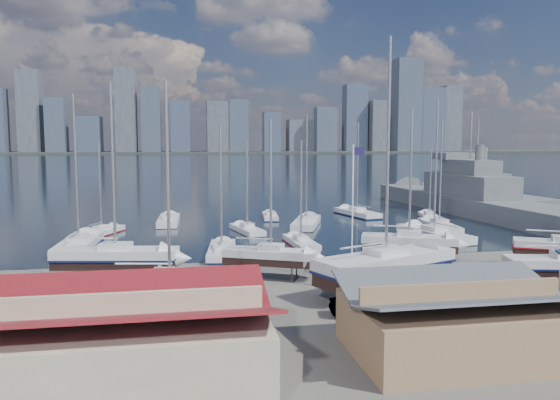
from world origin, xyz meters
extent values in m
plane|color=#605E59|center=(0.00, -10.00, 0.00)|extent=(1400.00, 1400.00, 0.00)
cube|color=#1A273C|center=(0.00, 300.00, -0.15)|extent=(1400.00, 600.00, 0.40)
cube|color=#2D332D|center=(0.00, 560.00, 1.10)|extent=(1400.00, 80.00, 2.20)
cube|color=#595E66|center=(-168.55, 559.47, 44.11)|extent=(22.49, 24.47, 83.83)
cube|color=#3D4756|center=(-141.97, 552.31, 30.18)|extent=(19.55, 21.83, 55.97)
cube|color=#475166|center=(-111.19, 558.58, 20.77)|extent=(26.03, 30.49, 37.14)
cube|color=#595E66|center=(-70.96, 546.95, 46.02)|extent=(21.60, 16.58, 87.63)
cube|color=#3D4756|center=(-45.38, 548.38, 36.00)|extent=(19.42, 28.42, 67.60)
cube|color=#475166|center=(-15.00, 551.59, 29.25)|extent=(20.24, 23.80, 54.09)
cube|color=#595E66|center=(25.78, 548.33, 29.20)|extent=(24.62, 19.72, 54.00)
cube|color=#3D4756|center=(47.64, 546.55, 30.18)|extent=(20.75, 17.93, 55.97)
cube|color=#475166|center=(84.09, 544.87, 23.71)|extent=(18.36, 16.25, 43.03)
cube|color=#595E66|center=(120.24, 563.78, 20.05)|extent=(28.49, 22.03, 35.69)
cube|color=#3D4756|center=(145.71, 546.00, 26.75)|extent=(23.34, 17.87, 49.11)
cube|color=#475166|center=(184.98, 560.84, 40.18)|extent=(25.35, 19.79, 75.95)
cube|color=#595E66|center=(208.39, 554.33, 31.04)|extent=(17.00, 27.45, 57.67)
cube|color=#3D4756|center=(245.53, 554.25, 55.22)|extent=(29.28, 24.05, 106.04)
cube|color=#475166|center=(277.54, 563.71, 39.40)|extent=(30.82, 28.37, 74.41)
cube|color=#595E66|center=(307.39, 565.54, 40.94)|extent=(21.74, 17.03, 77.48)
cube|color=#BFB293|center=(-18.00, -26.00, 1.60)|extent=(14.00, 9.00, 3.20)
cube|color=maroon|center=(-18.00, -26.00, 3.80)|extent=(14.70, 9.45, 1.41)
cube|color=#8C6B4C|center=(0.00, -26.00, 1.50)|extent=(12.00, 8.00, 3.00)
cube|color=#53595F|center=(0.00, -26.00, 3.54)|extent=(12.60, 8.40, 1.27)
cube|color=#2D2D33|center=(-20.66, -6.17, 0.08)|extent=(6.02, 3.55, 0.16)
cube|color=black|center=(-20.66, -6.17, 1.61)|extent=(10.55, 4.24, 0.82)
cube|color=silver|center=(-20.66, -6.17, 2.43)|extent=(10.62, 4.66, 0.82)
cube|color=#0D1643|center=(-20.66, -6.17, 2.05)|extent=(10.73, 4.71, 0.16)
cube|color=silver|center=(-20.66, -6.17, 3.09)|extent=(2.84, 2.16, 0.50)
cylinder|color=#B2B2B7|center=(-20.66, -6.17, 9.78)|extent=(0.22, 0.22, 13.87)
cube|color=#2D2D33|center=(-15.99, -16.41, 0.08)|extent=(5.68, 3.43, 0.16)
cube|color=black|center=(-15.99, -16.41, 1.59)|extent=(9.91, 4.15, 0.77)
cube|color=silver|center=(-15.99, -16.41, 2.36)|extent=(9.99, 4.54, 0.77)
cube|color=maroon|center=(-15.99, -16.41, 2.00)|extent=(10.09, 4.59, 0.15)
cube|color=silver|center=(-15.99, -16.41, 2.99)|extent=(2.68, 2.06, 0.50)
cylinder|color=#B2B2B7|center=(-15.99, -16.41, 9.25)|extent=(0.22, 0.22, 13.02)
cube|color=#2D2D33|center=(-7.56, -7.22, 0.08)|extent=(5.02, 3.82, 0.16)
cube|color=black|center=(-7.56, -7.22, 1.53)|extent=(8.35, 5.29, 0.66)
cube|color=silver|center=(-7.56, -7.22, 2.20)|extent=(8.50, 5.61, 0.66)
cube|color=silver|center=(-7.56, -7.22, 2.78)|extent=(2.47, 2.14, 0.50)
cylinder|color=#B2B2B7|center=(-7.56, -7.22, 8.13)|extent=(0.22, 0.22, 11.20)
cube|color=#2D2D33|center=(0.44, -13.62, 0.08)|extent=(7.39, 5.50, 0.16)
cube|color=black|center=(0.44, -13.62, 1.69)|extent=(12.36, 7.53, 0.98)
cube|color=silver|center=(0.44, -13.62, 2.67)|extent=(12.57, 8.00, 0.98)
cube|color=#0D1643|center=(0.44, -13.62, 2.22)|extent=(12.69, 8.08, 0.20)
cube|color=silver|center=(0.44, -13.62, 3.40)|extent=(3.62, 3.10, 0.50)
cylinder|color=#B2B2B7|center=(0.44, -13.62, 11.40)|extent=(0.22, 0.22, 16.49)
cube|color=#2D2D33|center=(6.81, -3.40, 0.08)|extent=(5.52, 4.07, 0.16)
cube|color=black|center=(6.81, -3.40, 1.57)|extent=(9.27, 5.54, 0.73)
cube|color=silver|center=(6.81, -3.40, 2.30)|extent=(9.41, 5.90, 0.73)
cube|color=silver|center=(6.81, -3.40, 2.91)|extent=(2.70, 2.30, 0.50)
cylinder|color=#B2B2B7|center=(6.81, -3.40, 8.83)|extent=(0.22, 0.22, 12.33)
cube|color=black|center=(-26.40, 9.36, -0.33)|extent=(3.27, 11.87, 0.94)
cube|color=silver|center=(-26.40, 9.36, 0.61)|extent=(3.77, 11.89, 0.94)
cube|color=#0D1643|center=(-26.40, 9.36, 0.18)|extent=(3.80, 12.01, 0.19)
cube|color=silver|center=(-26.40, 9.36, 1.34)|extent=(2.09, 3.02, 0.50)
cylinder|color=#B2B2B7|center=(-26.40, 9.36, 9.03)|extent=(0.22, 0.22, 15.89)
cube|color=black|center=(-25.23, 18.54, -0.21)|extent=(4.90, 8.27, 0.65)
cube|color=silver|center=(-25.23, 18.54, 0.44)|extent=(5.22, 8.40, 0.65)
cube|color=maroon|center=(-25.23, 18.54, 0.14)|extent=(5.27, 8.49, 0.13)
cube|color=silver|center=(-25.23, 18.54, 1.02)|extent=(2.04, 2.41, 0.50)
cylinder|color=#B2B2B7|center=(-25.23, 18.54, 6.27)|extent=(0.22, 0.22, 11.00)
cube|color=black|center=(-17.02, 26.67, -0.28)|extent=(2.76, 10.28, 0.82)
cube|color=silver|center=(-17.02, 26.67, 0.54)|extent=(3.19, 10.29, 0.82)
cube|color=silver|center=(-17.02, 26.67, 1.20)|extent=(1.80, 2.61, 0.50)
cylinder|color=#B2B2B7|center=(-17.02, 26.67, 7.83)|extent=(0.22, 0.22, 13.77)
cube|color=black|center=(-11.08, 3.22, -0.25)|extent=(3.36, 9.65, 0.76)
cube|color=silver|center=(-11.08, 3.22, 0.50)|extent=(3.76, 9.70, 0.76)
cube|color=#0D1643|center=(-11.08, 3.22, 0.16)|extent=(3.79, 9.79, 0.15)
cube|color=silver|center=(-11.08, 3.22, 1.13)|extent=(1.86, 2.53, 0.50)
cylinder|color=#B2B2B7|center=(-11.08, 3.22, 7.26)|extent=(0.22, 0.22, 12.75)
cube|color=black|center=(-6.73, 16.96, -0.21)|extent=(3.70, 8.48, 0.66)
cube|color=silver|center=(-6.73, 16.96, 0.45)|extent=(4.04, 8.56, 0.66)
cube|color=silver|center=(-6.73, 16.96, 1.03)|extent=(1.80, 2.31, 0.50)
cylinder|color=#B2B2B7|center=(-6.73, 16.96, 6.35)|extent=(0.22, 0.22, 11.14)
cube|color=black|center=(-1.65, 29.40, -0.19)|extent=(2.60, 7.80, 0.61)
cube|color=silver|center=(-1.65, 29.40, 0.42)|extent=(2.92, 7.83, 0.61)
cube|color=#0D1643|center=(-1.65, 29.40, 0.14)|extent=(2.95, 7.91, 0.12)
cube|color=silver|center=(-1.65, 29.40, 0.97)|extent=(1.48, 2.04, 0.50)
cylinder|color=#B2B2B7|center=(-1.65, 29.40, 5.89)|extent=(0.22, 0.22, 10.33)
cube|color=black|center=(-1.82, 6.68, -0.22)|extent=(2.43, 8.43, 0.67)
cube|color=silver|center=(-1.82, 6.68, 0.45)|extent=(2.78, 8.44, 0.67)
cube|color=maroon|center=(-1.82, 6.68, 0.14)|extent=(2.80, 8.53, 0.13)
cube|color=silver|center=(-1.82, 6.68, 1.03)|extent=(1.51, 2.15, 0.50)
cylinder|color=#B2B2B7|center=(-1.82, 6.68, 6.41)|extent=(0.22, 0.22, 11.25)
cube|color=black|center=(2.12, 20.89, -0.30)|extent=(6.14, 11.14, 0.87)
cube|color=silver|center=(2.12, 20.89, 0.57)|extent=(6.57, 11.30, 0.87)
cube|color=silver|center=(2.12, 20.89, 1.26)|extent=(2.65, 3.19, 0.50)
cylinder|color=#B2B2B7|center=(2.12, 20.89, 8.37)|extent=(0.22, 0.22, 14.73)
cube|color=black|center=(12.58, 30.02, -0.28)|extent=(4.66, 10.65, 0.83)
cube|color=silver|center=(12.58, 30.02, 0.55)|extent=(5.08, 10.75, 0.83)
cube|color=#0D1643|center=(12.58, 30.02, 0.17)|extent=(5.13, 10.86, 0.17)
cube|color=silver|center=(12.58, 30.02, 1.21)|extent=(2.26, 2.91, 0.50)
cylinder|color=#B2B2B7|center=(12.58, 30.02, 7.96)|extent=(0.22, 0.22, 13.99)
cube|color=black|center=(15.37, 8.60, -0.33)|extent=(4.86, 12.04, 0.94)
cube|color=silver|center=(15.37, 8.60, 0.61)|extent=(5.35, 12.12, 0.94)
cube|color=silver|center=(15.37, 8.60, 1.33)|extent=(2.47, 3.24, 0.50)
cylinder|color=#B2B2B7|center=(15.37, 8.60, 9.00)|extent=(0.22, 0.22, 15.83)
cube|color=black|center=(19.20, 14.93, -0.28)|extent=(3.67, 10.51, 0.82)
cube|color=silver|center=(19.20, 14.93, 0.54)|extent=(4.10, 10.56, 0.82)
cube|color=#0D1643|center=(19.20, 14.93, 0.17)|extent=(4.14, 10.66, 0.16)
cube|color=silver|center=(19.20, 14.93, 1.21)|extent=(2.03, 2.76, 0.50)
cylinder|color=#B2B2B7|center=(19.20, 14.93, 7.90)|extent=(0.22, 0.22, 13.88)
cube|color=black|center=(22.19, 24.10, -0.22)|extent=(4.29, 8.65, 0.67)
cube|color=silver|center=(22.19, 24.10, 0.45)|extent=(4.63, 8.74, 0.67)
cube|color=maroon|center=(22.19, 24.10, 0.14)|extent=(4.68, 8.83, 0.13)
cube|color=silver|center=(22.19, 24.10, 1.04)|extent=(1.95, 2.42, 0.50)
cylinder|color=#B2B2B7|center=(22.19, 24.10, 6.48)|extent=(0.22, 0.22, 11.37)
cube|color=#575B60|center=(32.40, 30.85, 0.53)|extent=(11.27, 53.37, 4.77)
cube|color=#575B60|center=(32.40, 30.85, 4.71)|extent=(7.76, 18.88, 3.60)
cube|color=#575B60|center=(32.40, 30.85, 7.71)|extent=(5.64, 10.85, 2.40)
cube|color=#575B60|center=(32.12, 36.14, 9.41)|extent=(6.21, 5.61, 1.20)
cylinder|color=#B2B2B7|center=(32.40, 30.85, 12.91)|extent=(0.30, 0.30, 8.00)
cube|color=#575B60|center=(42.83, 46.59, 0.43)|extent=(8.63, 42.49, 3.80)
cube|color=#575B60|center=(42.83, 46.59, 4.13)|extent=(6.06, 15.01, 3.60)
cube|color=#575B60|center=(42.83, 46.59, 7.13)|extent=(4.43, 8.62, 2.40)
cube|color=#575B60|center=(42.64, 50.81, 8.83)|extent=(4.91, 4.43, 1.20)
cylinder|color=#B2B2B7|center=(42.83, 46.59, 12.33)|extent=(0.30, 0.30, 8.00)
imported|color=gray|center=(-12.51, -18.62, 0.65)|extent=(2.57, 4.11, 1.30)
imported|color=gray|center=(-3.08, -18.64, 0.75)|extent=(4.69, 2.13, 1.49)
imported|color=gray|center=(4.08, -19.03, 0.78)|extent=(4.23, 6.13, 1.56)
cylinder|color=white|center=(-0.54, -8.13, 5.80)|extent=(0.12, 0.12, 11.60)
cube|color=#191441|center=(-0.06, -8.13, 11.02)|extent=(0.97, 0.05, 0.68)
camera|label=1|loc=(-15.11, -53.11, 11.73)|focal=35.00mm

